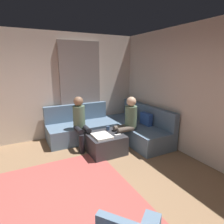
# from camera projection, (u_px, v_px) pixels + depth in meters

# --- Properties ---
(ground_plane) EXTENTS (6.00, 6.00, 0.10)m
(ground_plane) POSITION_uv_depth(u_px,v_px,m) (58.00, 222.00, 2.42)
(ground_plane) COLOR #8C6B4C
(wall_back) EXTENTS (6.00, 0.12, 2.70)m
(wall_back) POSITION_uv_depth(u_px,v_px,m) (219.00, 97.00, 3.39)
(wall_back) COLOR beige
(wall_back) RESTS_ON ground_plane
(wall_left) EXTENTS (0.12, 6.00, 2.70)m
(wall_left) POSITION_uv_depth(u_px,v_px,m) (28.00, 88.00, 4.60)
(wall_left) COLOR beige
(wall_left) RESTS_ON ground_plane
(curtain_panel) EXTENTS (0.06, 1.10, 2.50)m
(curtain_panel) POSITION_uv_depth(u_px,v_px,m) (81.00, 89.00, 5.12)
(curtain_panel) COLOR gray
(curtain_panel) RESTS_ON ground_plane
(area_rug) EXTENTS (2.60, 2.20, 0.01)m
(area_rug) POSITION_uv_depth(u_px,v_px,m) (62.00, 206.00, 2.62)
(area_rug) COLOR #AD4C47
(area_rug) RESTS_ON ground_plane
(sectional_couch) EXTENTS (2.10, 2.55, 0.87)m
(sectional_couch) POSITION_uv_depth(u_px,v_px,m) (112.00, 128.00, 4.97)
(sectional_couch) COLOR slate
(sectional_couch) RESTS_ON ground_plane
(ottoman) EXTENTS (0.76, 0.76, 0.42)m
(ottoman) POSITION_uv_depth(u_px,v_px,m) (105.00, 143.00, 4.19)
(ottoman) COLOR #333338
(ottoman) RESTS_ON ground_plane
(folded_blanket) EXTENTS (0.44, 0.36, 0.04)m
(folded_blanket) POSITION_uv_depth(u_px,v_px,m) (102.00, 136.00, 3.99)
(folded_blanket) COLOR white
(folded_blanket) RESTS_ON ottoman
(coffee_mug) EXTENTS (0.08, 0.08, 0.10)m
(coffee_mug) POSITION_uv_depth(u_px,v_px,m) (108.00, 128.00, 4.40)
(coffee_mug) COLOR #334C72
(coffee_mug) RESTS_ON ottoman
(game_remote) EXTENTS (0.05, 0.15, 0.02)m
(game_remote) POSITION_uv_depth(u_px,v_px,m) (118.00, 135.00, 4.08)
(game_remote) COLOR white
(game_remote) RESTS_ON ottoman
(person_on_couch_back) EXTENTS (0.30, 0.60, 1.20)m
(person_on_couch_back) POSITION_uv_depth(u_px,v_px,m) (127.00, 120.00, 4.35)
(person_on_couch_back) COLOR brown
(person_on_couch_back) RESTS_ON ground_plane
(person_on_couch_side) EXTENTS (0.60, 0.30, 1.20)m
(person_on_couch_side) POSITION_uv_depth(u_px,v_px,m) (80.00, 120.00, 4.34)
(person_on_couch_side) COLOR black
(person_on_couch_side) RESTS_ON ground_plane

